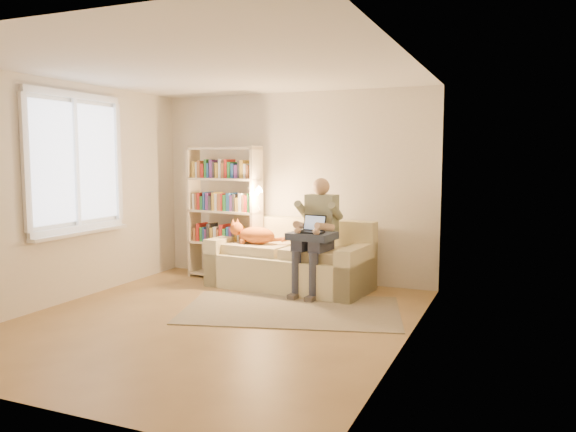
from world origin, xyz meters
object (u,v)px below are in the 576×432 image
at_px(cat, 253,234).
at_px(laptop, 312,228).
at_px(sofa, 291,263).
at_px(bookshelf, 224,206).
at_px(person, 317,229).

xyz_separation_m(cat, laptop, (0.93, -0.24, 0.16)).
relative_size(sofa, laptop, 6.82).
bearing_deg(laptop, bookshelf, 168.95).
height_order(cat, bookshelf, bookshelf).
relative_size(person, cat, 1.86).
relative_size(person, laptop, 4.57).
bearing_deg(bookshelf, person, -6.39).
height_order(laptop, bookshelf, bookshelf).
xyz_separation_m(sofa, laptop, (0.41, -0.32, 0.53)).
height_order(sofa, person, person).
distance_m(person, laptop, 0.12).
bearing_deg(laptop, person, 85.11).
distance_m(sofa, person, 0.69).
distance_m(laptop, bookshelf, 1.54).
xyz_separation_m(cat, bookshelf, (-0.54, 0.20, 0.34)).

